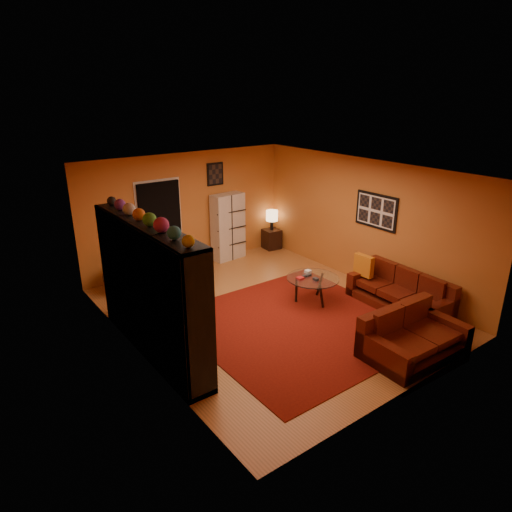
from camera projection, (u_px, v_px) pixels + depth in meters
floor at (269, 311)px, 8.50m from camera, size 6.00×6.00×0.00m
ceiling at (270, 172)px, 7.59m from camera, size 6.00×6.00×0.00m
wall_back at (187, 211)px, 10.31m from camera, size 6.00×0.00×6.00m
wall_front at (415, 307)px, 5.79m from camera, size 6.00×0.00×6.00m
wall_left at (135, 278)px, 6.65m from camera, size 0.00×6.00×6.00m
wall_right at (364, 222)px, 9.44m from camera, size 0.00×6.00×6.00m
rug at (298, 324)px, 8.03m from camera, size 3.60×3.60×0.01m
doorway at (161, 228)px, 9.98m from camera, size 0.95×0.10×2.04m
wall_art_right at (376, 211)px, 9.10m from camera, size 0.03×1.00×0.70m
wall_art_back at (215, 174)px, 10.45m from camera, size 0.42×0.03×0.52m
entertainment_unit at (150, 290)px, 6.86m from camera, size 0.45×3.00×2.10m
tv at (152, 292)px, 6.94m from camera, size 0.96×0.13×0.55m
sofa at (402, 293)px, 8.58m from camera, size 0.89×2.00×0.85m
loveseat at (410, 336)px, 7.09m from camera, size 1.64×1.02×0.85m
throw_pillow at (364, 265)px, 8.96m from camera, size 0.12×0.42×0.42m
coffee_table at (313, 280)px, 8.71m from camera, size 1.00×1.00×0.50m
storage_cabinet at (228, 227)px, 10.86m from camera, size 0.83×0.43×1.59m
bowl_chair at (122, 276)px, 9.24m from camera, size 0.76×0.76×0.61m
side_table at (272, 239)px, 11.74m from camera, size 0.44×0.44×0.50m
table_lamp at (272, 216)px, 11.53m from camera, size 0.30×0.30×0.50m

